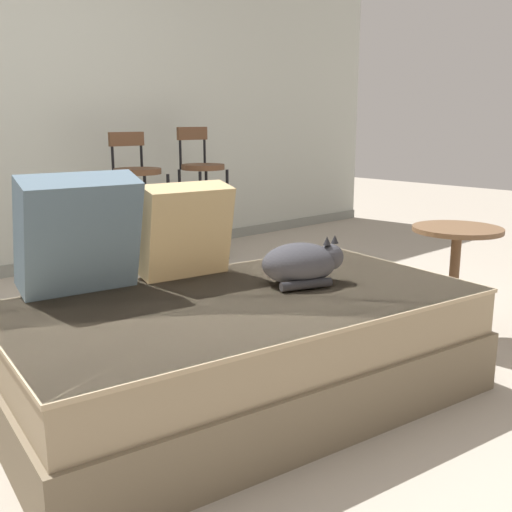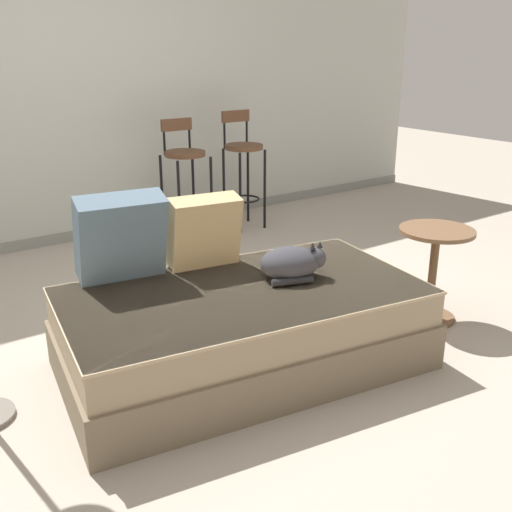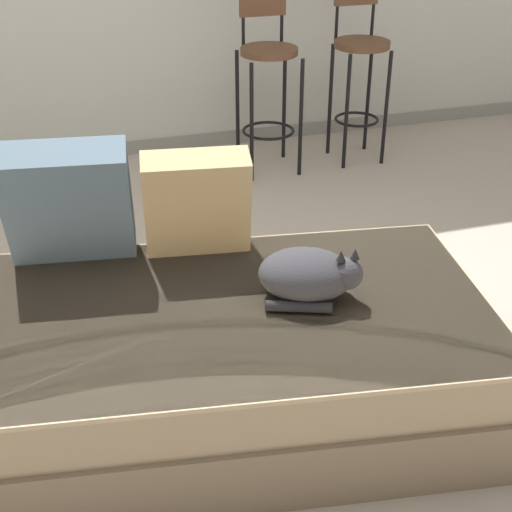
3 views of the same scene
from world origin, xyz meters
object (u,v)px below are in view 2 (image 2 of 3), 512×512
object	(u,v)px
throw_pillow_corner	(121,237)
side_table	(434,261)
couch	(244,327)
bar_stool_near_window	(185,171)
cat	(293,263)
bar_stool_by_doorway	(243,160)
throw_pillow_middle	(204,231)

from	to	relation	value
throw_pillow_corner	side_table	size ratio (longest dim) A/B	0.83
throw_pillow_corner	side_table	bearing A→B (deg)	-21.30
side_table	couch	bearing A→B (deg)	171.45
bar_stool_near_window	side_table	xyz separation A→B (m)	(0.41, -2.30, -0.22)
couch	cat	xyz separation A→B (m)	(0.30, -0.02, 0.30)
bar_stool_near_window	bar_stool_by_doorway	bearing A→B (deg)	0.11
couch	bar_stool_by_doorway	bearing A→B (deg)	55.83
couch	side_table	size ratio (longest dim) A/B	3.39
side_table	bar_stool_near_window	bearing A→B (deg)	100.20
throw_pillow_corner	bar_stool_by_doorway	bearing A→B (deg)	41.24
cat	throw_pillow_middle	bearing A→B (deg)	124.38
cat	bar_stool_by_doorway	world-z (taller)	bar_stool_by_doorway
couch	side_table	distance (m)	1.27
couch	bar_stool_by_doorway	world-z (taller)	bar_stool_by_doorway
bar_stool_by_doorway	side_table	xyz separation A→B (m)	(-0.18, -2.30, -0.24)
throw_pillow_corner	side_table	distance (m)	1.84
throw_pillow_middle	bar_stool_near_window	world-z (taller)	bar_stool_near_window
couch	throw_pillow_corner	size ratio (longest dim) A/B	4.07
cat	bar_stool_by_doorway	size ratio (longest dim) A/B	0.37
throw_pillow_corner	bar_stool_by_doorway	xyz separation A→B (m)	(1.87, 1.64, -0.05)
throw_pillow_corner	side_table	xyz separation A→B (m)	(1.69, -0.66, -0.29)
couch	cat	world-z (taller)	cat
bar_stool_near_window	bar_stool_by_doorway	world-z (taller)	bar_stool_by_doorway
throw_pillow_corner	cat	distance (m)	0.90
couch	side_table	world-z (taller)	side_table
throw_pillow_corner	cat	xyz separation A→B (m)	(0.74, -0.49, -0.15)
couch	throw_pillow_middle	world-z (taller)	throw_pillow_middle
couch	throw_pillow_corner	xyz separation A→B (m)	(-0.44, 0.47, 0.45)
throw_pillow_corner	bar_stool_near_window	size ratio (longest dim) A/B	0.47
couch	throw_pillow_corner	bearing A→B (deg)	132.97
throw_pillow_corner	throw_pillow_middle	bearing A→B (deg)	-8.55
cat	couch	bearing A→B (deg)	176.59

